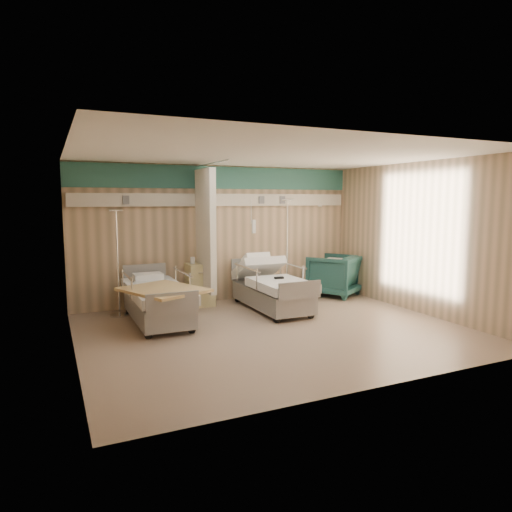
% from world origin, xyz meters
% --- Properties ---
extents(ground, '(6.00, 5.00, 0.00)m').
position_xyz_m(ground, '(0.00, 0.00, 0.00)').
color(ground, '#856E5C').
rests_on(ground, ground).
extents(room_walls, '(6.04, 5.04, 2.82)m').
position_xyz_m(room_walls, '(-0.03, 0.25, 1.86)').
color(room_walls, tan).
rests_on(room_walls, ground).
extents(bed_right, '(1.00, 2.16, 0.63)m').
position_xyz_m(bed_right, '(0.60, 1.30, 0.32)').
color(bed_right, white).
rests_on(bed_right, ground).
extents(bed_left, '(1.00, 2.16, 0.63)m').
position_xyz_m(bed_left, '(-1.60, 1.30, 0.32)').
color(bed_left, white).
rests_on(bed_left, ground).
extents(bedside_cabinet, '(0.50, 0.48, 0.85)m').
position_xyz_m(bedside_cabinet, '(-0.55, 2.20, 0.42)').
color(bedside_cabinet, '#CCBF80').
rests_on(bedside_cabinet, ground).
extents(visitor_armchair, '(1.35, 1.35, 0.91)m').
position_xyz_m(visitor_armchair, '(2.45, 1.90, 0.45)').
color(visitor_armchair, '#1C4744').
rests_on(visitor_armchair, ground).
extents(waffle_blanket, '(0.89, 0.88, 0.08)m').
position_xyz_m(waffle_blanket, '(2.49, 1.85, 0.94)').
color(waffle_blanket, silver).
rests_on(waffle_blanket, visitor_armchair).
extents(iv_stand_right, '(0.38, 0.38, 2.12)m').
position_xyz_m(iv_stand_right, '(1.31, 2.01, 0.43)').
color(iv_stand_right, silver).
rests_on(iv_stand_right, ground).
extents(iv_stand_left, '(0.34, 0.34, 1.93)m').
position_xyz_m(iv_stand_left, '(-2.14, 2.02, 0.39)').
color(iv_stand_left, silver).
rests_on(iv_stand_left, ground).
extents(call_remote, '(0.18, 0.10, 0.04)m').
position_xyz_m(call_remote, '(0.65, 1.09, 0.65)').
color(call_remote, black).
rests_on(call_remote, bed_right).
extents(tan_blanket, '(1.45, 1.59, 0.04)m').
position_xyz_m(tan_blanket, '(-1.59, 0.84, 0.65)').
color(tan_blanket, tan).
rests_on(tan_blanket, bed_left).
extents(toiletry_bag, '(0.26, 0.20, 0.12)m').
position_xyz_m(toiletry_bag, '(-0.42, 2.12, 0.91)').
color(toiletry_bag, black).
rests_on(toiletry_bag, bedside_cabinet).
extents(white_cup, '(0.12, 0.12, 0.13)m').
position_xyz_m(white_cup, '(-0.68, 2.23, 0.91)').
color(white_cup, white).
rests_on(white_cup, bedside_cabinet).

